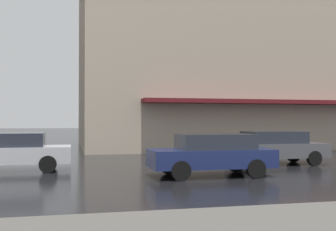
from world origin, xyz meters
TOP-DOWN VIEW (x-y plane):
  - car_navy at (2.50, -10.55)m, footprint 1.85×4.10m
  - car_dark_grey at (5.50, -14.48)m, footprint 1.85×4.10m
  - car_silver at (5.50, -3.86)m, footprint 1.85×4.10m

SIDE VIEW (x-z plane):
  - car_navy at x=2.50m, z-range 0.05..1.46m
  - car_dark_grey at x=5.50m, z-range 0.05..1.46m
  - car_silver at x=5.50m, z-range 0.05..1.46m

